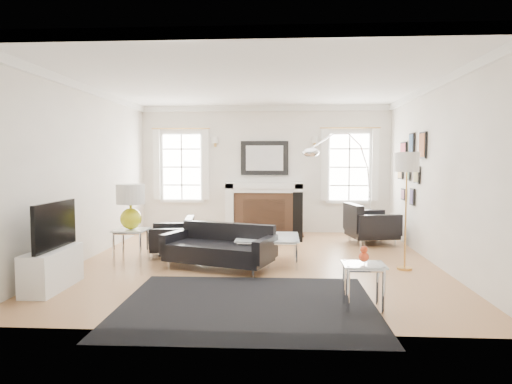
# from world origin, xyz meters

# --- Properties ---
(floor) EXTENTS (6.00, 6.00, 0.00)m
(floor) POSITION_xyz_m (0.00, 0.00, 0.00)
(floor) COLOR #AD7948
(floor) RESTS_ON ground
(back_wall) EXTENTS (5.50, 0.04, 2.80)m
(back_wall) POSITION_xyz_m (0.00, 3.00, 1.40)
(back_wall) COLOR beige
(back_wall) RESTS_ON floor
(front_wall) EXTENTS (5.50, 0.04, 2.80)m
(front_wall) POSITION_xyz_m (0.00, -3.00, 1.40)
(front_wall) COLOR beige
(front_wall) RESTS_ON floor
(left_wall) EXTENTS (0.04, 6.00, 2.80)m
(left_wall) POSITION_xyz_m (-2.75, 0.00, 1.40)
(left_wall) COLOR beige
(left_wall) RESTS_ON floor
(right_wall) EXTENTS (0.04, 6.00, 2.80)m
(right_wall) POSITION_xyz_m (2.75, 0.00, 1.40)
(right_wall) COLOR beige
(right_wall) RESTS_ON floor
(ceiling) EXTENTS (5.50, 6.00, 0.02)m
(ceiling) POSITION_xyz_m (0.00, 0.00, 2.80)
(ceiling) COLOR white
(ceiling) RESTS_ON back_wall
(crown_molding) EXTENTS (5.50, 6.00, 0.12)m
(crown_molding) POSITION_xyz_m (0.00, 0.00, 2.74)
(crown_molding) COLOR white
(crown_molding) RESTS_ON back_wall
(fireplace) EXTENTS (1.70, 0.69, 1.11)m
(fireplace) POSITION_xyz_m (0.00, 2.79, 0.54)
(fireplace) COLOR white
(fireplace) RESTS_ON floor
(mantel_mirror) EXTENTS (1.05, 0.07, 0.75)m
(mantel_mirror) POSITION_xyz_m (0.00, 2.95, 1.65)
(mantel_mirror) COLOR black
(mantel_mirror) RESTS_ON back_wall
(window_left) EXTENTS (1.24, 0.15, 1.62)m
(window_left) POSITION_xyz_m (-1.85, 2.95, 1.46)
(window_left) COLOR white
(window_left) RESTS_ON back_wall
(window_right) EXTENTS (1.24, 0.15, 1.62)m
(window_right) POSITION_xyz_m (1.85, 2.95, 1.46)
(window_right) COLOR white
(window_right) RESTS_ON back_wall
(gallery_wall) EXTENTS (0.04, 1.73, 1.29)m
(gallery_wall) POSITION_xyz_m (2.72, 1.30, 1.53)
(gallery_wall) COLOR black
(gallery_wall) RESTS_ON right_wall
(tv_unit) EXTENTS (0.35, 1.00, 1.09)m
(tv_unit) POSITION_xyz_m (-2.44, -1.70, 0.33)
(tv_unit) COLOR white
(tv_unit) RESTS_ON floor
(area_rug) EXTENTS (2.83, 2.37, 0.01)m
(area_rug) POSITION_xyz_m (0.03, -2.21, 0.01)
(area_rug) COLOR black
(area_rug) RESTS_ON floor
(sofa) EXTENTS (1.77, 1.23, 0.53)m
(sofa) POSITION_xyz_m (-0.52, -0.44, 0.29)
(sofa) COLOR black
(sofa) RESTS_ON floor
(armchair_left) EXTENTS (0.81, 0.88, 0.53)m
(armchair_left) POSITION_xyz_m (-1.41, 0.35, 0.30)
(armchair_left) COLOR black
(armchair_left) RESTS_ON floor
(armchair_right) EXTENTS (0.99, 1.07, 0.64)m
(armchair_right) POSITION_xyz_m (2.05, 1.67, 0.35)
(armchair_right) COLOR black
(armchair_right) RESTS_ON floor
(coffee_table) EXTENTS (0.95, 0.95, 0.42)m
(coffee_table) POSITION_xyz_m (0.18, -0.12, 0.39)
(coffee_table) COLOR silver
(coffee_table) RESTS_ON floor
(side_table_left) EXTENTS (0.49, 0.49, 0.54)m
(side_table_left) POSITION_xyz_m (-1.93, -0.28, 0.43)
(side_table_left) COLOR silver
(side_table_left) RESTS_ON floor
(nesting_table) EXTENTS (0.45, 0.38, 0.49)m
(nesting_table) POSITION_xyz_m (1.28, -2.24, 0.38)
(nesting_table) COLOR silver
(nesting_table) RESTS_ON floor
(gourd_lamp) EXTENTS (0.43, 0.43, 0.69)m
(gourd_lamp) POSITION_xyz_m (-1.93, -0.28, 0.94)
(gourd_lamp) COLOR yellow
(gourd_lamp) RESTS_ON side_table_left
(orange_vase) EXTENTS (0.11, 0.11, 0.17)m
(orange_vase) POSITION_xyz_m (1.28, -2.24, 0.59)
(orange_vase) COLOR red
(orange_vase) RESTS_ON nesting_table
(arc_floor_lamp) EXTENTS (1.56, 1.44, 2.21)m
(arc_floor_lamp) POSITION_xyz_m (1.56, 1.78, 1.19)
(arc_floor_lamp) COLOR white
(arc_floor_lamp) RESTS_ON floor
(stick_floor_lamp) EXTENTS (0.35, 0.35, 1.72)m
(stick_floor_lamp) POSITION_xyz_m (2.20, -0.41, 1.49)
(stick_floor_lamp) COLOR gold
(stick_floor_lamp) RESTS_ON floor
(speaker_tower) EXTENTS (0.20, 0.20, 0.98)m
(speaker_tower) POSITION_xyz_m (0.71, 1.84, 0.49)
(speaker_tower) COLOR black
(speaker_tower) RESTS_ON floor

